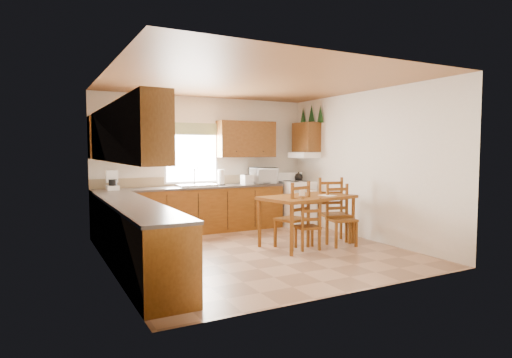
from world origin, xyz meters
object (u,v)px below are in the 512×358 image
chair_near_left (292,215)px  chair_far_right (334,210)px  microwave (263,176)px  stove (296,204)px  chair_near_right (307,223)px  chair_far_left (342,215)px  dining_table (307,221)px

chair_near_left → chair_far_right: size_ratio=0.98×
microwave → chair_near_left: microwave is taller
stove → microwave: bearing=165.2°
chair_near_left → chair_near_right: 0.31m
microwave → chair_far_left: (0.31, -2.21, -0.57)m
chair_near_left → stove: bearing=-140.7°
microwave → chair_near_right: (-0.36, -2.17, -0.66)m
microwave → dining_table: bearing=-74.5°
microwave → dining_table: (-0.19, -1.92, -0.66)m
microwave → chair_far_right: bearing=-57.6°
microwave → dining_table: microwave is taller
chair_near_right → chair_far_right: 0.78m
chair_near_left → chair_far_right: bearing=164.5°
chair_far_left → chair_far_right: chair_far_right is taller
chair_near_left → dining_table: bearing=166.3°
chair_near_left → chair_far_left: bearing=145.9°
chair_near_left → microwave: bearing=-120.2°
stove → chair_far_left: size_ratio=0.91×
dining_table → chair_near_right: chair_near_right is taller
dining_table → chair_far_right: chair_far_right is taller
dining_table → chair_far_left: bearing=-40.3°
dining_table → chair_far_right: size_ratio=1.41×
chair_near_right → chair_far_left: size_ratio=0.83×
chair_far_left → chair_far_right: size_ratio=0.92×
stove → dining_table: (-0.88, -1.68, -0.05)m
chair_far_left → stove: bearing=91.0°
microwave → chair_far_left: microwave is taller
stove → chair_far_right: (-0.31, -1.69, 0.09)m
chair_near_right → chair_far_right: bearing=-151.7°
stove → chair_near_left: 2.07m
chair_far_right → chair_far_left: bearing=-86.5°
dining_table → chair_far_left: chair_far_left is taller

